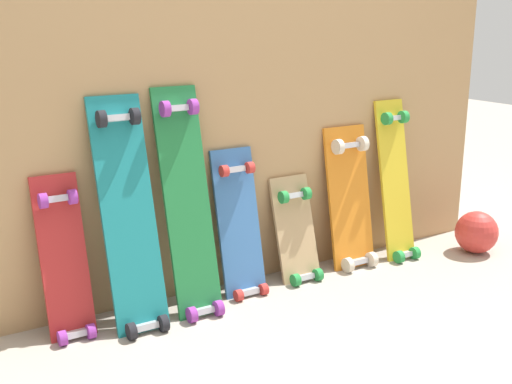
{
  "coord_description": "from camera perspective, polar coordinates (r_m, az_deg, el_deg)",
  "views": [
    {
      "loc": [
        -1.36,
        -2.35,
        1.18
      ],
      "look_at": [
        0.0,
        -0.07,
        0.45
      ],
      "focal_mm": 45.64,
      "sensor_mm": 36.0,
      "label": 1
    }
  ],
  "objects": [
    {
      "name": "skateboard_yellow",
      "position": [
        3.28,
        12.19,
        0.44
      ],
      "size": [
        0.17,
        0.24,
        0.84
      ],
      "color": "gold",
      "rests_on": "ground"
    },
    {
      "name": "skateboard_blue",
      "position": [
        2.8,
        -1.43,
        -3.42
      ],
      "size": [
        0.2,
        0.21,
        0.7
      ],
      "color": "#386BAD",
      "rests_on": "ground"
    },
    {
      "name": "plywood_wall_panel",
      "position": [
        2.82,
        -1.47,
        6.43
      ],
      "size": [
        2.79,
        0.04,
        1.48
      ],
      "primitive_type": "cube",
      "color": "tan",
      "rests_on": "ground"
    },
    {
      "name": "skateboard_red",
      "position": [
        2.54,
        -16.38,
        -6.27
      ],
      "size": [
        0.17,
        0.21,
        0.68
      ],
      "color": "#B22626",
      "rests_on": "ground"
    },
    {
      "name": "skateboard_orange",
      "position": [
        3.13,
        8.29,
        -1.03
      ],
      "size": [
        0.23,
        0.21,
        0.73
      ],
      "color": "orange",
      "rests_on": "ground"
    },
    {
      "name": "skateboard_natural",
      "position": [
        2.98,
        3.6,
        -3.9
      ],
      "size": [
        0.2,
        0.21,
        0.54
      ],
      "color": "tan",
      "rests_on": "ground"
    },
    {
      "name": "skateboard_green",
      "position": [
        2.61,
        -5.92,
        -1.62
      ],
      "size": [
        0.19,
        0.29,
        0.97
      ],
      "color": "#1E7238",
      "rests_on": "ground"
    },
    {
      "name": "skateboard_teal",
      "position": [
        2.52,
        -10.99,
        -2.69
      ],
      "size": [
        0.21,
        0.3,
        0.95
      ],
      "color": "#197A7F",
      "rests_on": "ground"
    },
    {
      "name": "ground_plane",
      "position": [
        2.97,
        -0.7,
        -8.05
      ],
      "size": [
        12.0,
        12.0,
        0.0
      ],
      "primitive_type": "plane",
      "color": "#A89E8E"
    },
    {
      "name": "rubber_ball",
      "position": [
        3.49,
        18.76,
        -3.36
      ],
      "size": [
        0.21,
        0.21,
        0.21
      ],
      "primitive_type": "sphere",
      "color": "red",
      "rests_on": "ground"
    }
  ]
}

